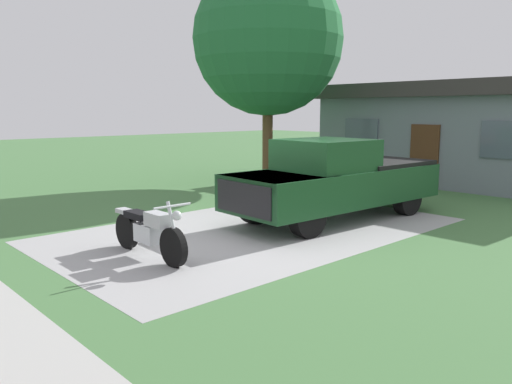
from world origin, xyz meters
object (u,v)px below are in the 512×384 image
(pickup_truck, at_px, (338,179))
(motorcycle, at_px, (149,231))
(shade_tree, at_px, (268,40))
(neighbor_house, at_px, (461,132))

(pickup_truck, bearing_deg, motorcycle, -92.85)
(pickup_truck, xyz_separation_m, shade_tree, (-5.35, 2.89, 3.96))
(motorcycle, relative_size, pickup_truck, 0.39)
(shade_tree, xyz_separation_m, neighbor_house, (4.32, 5.53, -3.12))
(motorcycle, distance_m, neighbor_house, 13.47)
(neighbor_house, bearing_deg, shade_tree, -127.98)
(pickup_truck, bearing_deg, shade_tree, 151.62)
(motorcycle, xyz_separation_m, neighbor_house, (-0.79, 13.39, 1.32))
(shade_tree, bearing_deg, pickup_truck, -28.38)
(motorcycle, xyz_separation_m, pickup_truck, (0.25, 4.97, 0.48))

